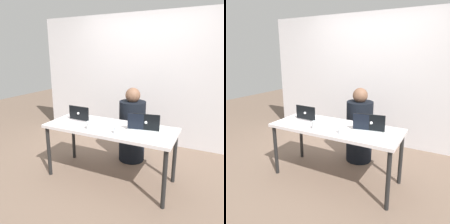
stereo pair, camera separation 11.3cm
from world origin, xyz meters
TOP-DOWN VIEW (x-y plane):
  - ground_plane at (0.00, 0.00)m, footprint 12.00×12.00m
  - back_wall at (0.00, 1.54)m, footprint 4.50×0.10m
  - desk at (0.00, 0.00)m, footprint 1.71×0.68m
  - person_at_center at (0.06, 0.65)m, footprint 0.50×0.50m
  - laptop_front_right at (0.44, -0.05)m, footprint 0.40×0.29m
  - laptop_back_right at (0.47, 0.10)m, footprint 0.36×0.28m
  - laptop_back_left at (-0.49, 0.10)m, footprint 0.34×0.25m
  - water_glass_right at (0.19, -0.20)m, footprint 0.07×0.07m
  - water_glass_left at (-0.18, -0.21)m, footprint 0.08×0.08m

SIDE VIEW (x-z plane):
  - ground_plane at x=0.00m, z-range 0.00..0.00m
  - person_at_center at x=0.06m, z-range -0.07..1.11m
  - desk at x=0.00m, z-range 0.31..1.06m
  - water_glass_right at x=0.19m, z-range 0.75..0.83m
  - water_glass_left at x=-0.18m, z-range 0.75..0.85m
  - laptop_back_left at x=-0.49m, z-range 0.69..0.91m
  - laptop_front_right at x=0.44m, z-range 0.69..0.91m
  - laptop_back_right at x=0.47m, z-range 0.69..0.91m
  - back_wall at x=0.00m, z-range 0.00..2.38m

